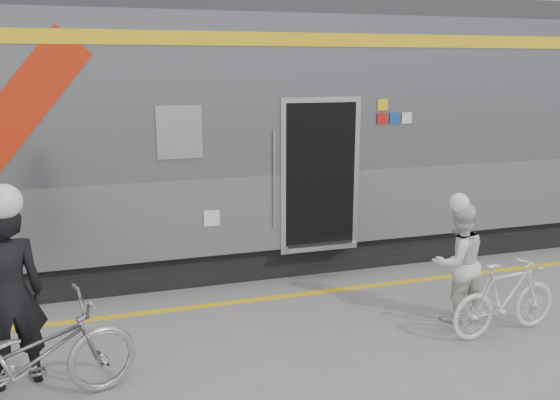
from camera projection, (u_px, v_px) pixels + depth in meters
name	position (u px, v px, depth m)	size (l,w,h in m)	color
ground	(328.00, 375.00, 6.09)	(90.00, 90.00, 0.00)	slate
train	(154.00, 135.00, 9.17)	(24.00, 3.17, 4.10)	black
safety_strip	(269.00, 298.00, 8.09)	(24.00, 0.12, 0.01)	yellow
man	(8.00, 296.00, 5.71)	(0.68, 0.45, 1.87)	black
bicycle_left	(29.00, 359.00, 5.35)	(0.68, 1.96, 1.03)	#A2A3A9
woman	(458.00, 262.00, 7.29)	(0.72, 0.56, 1.48)	silver
bicycle_right	(505.00, 298.00, 6.93)	(0.42, 1.49, 0.90)	silver
helmet_woman	(463.00, 194.00, 7.10)	(0.24, 0.24, 0.24)	white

